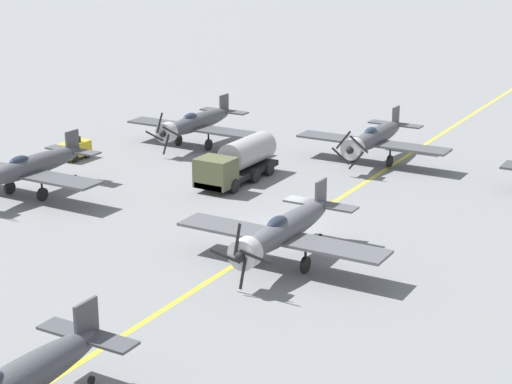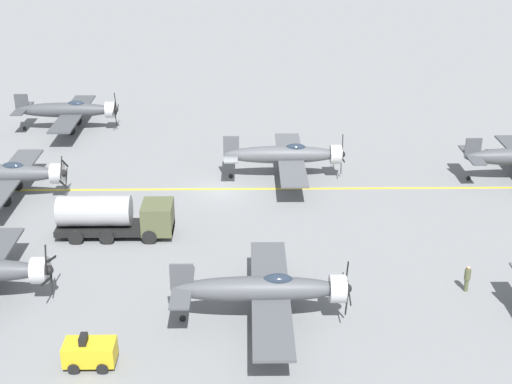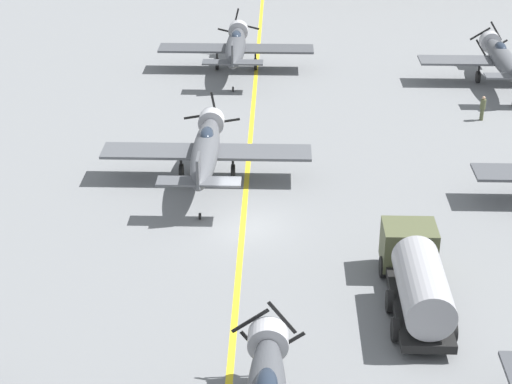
# 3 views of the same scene
# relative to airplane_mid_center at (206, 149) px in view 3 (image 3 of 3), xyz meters

# --- Properties ---
(ground_plane) EXTENTS (400.00, 400.00, 0.00)m
(ground_plane) POSITION_rel_airplane_mid_center_xyz_m (2.30, -5.10, -2.01)
(ground_plane) COLOR slate
(taxiway_stripe) EXTENTS (0.30, 160.00, 0.01)m
(taxiway_stripe) POSITION_rel_airplane_mid_center_xyz_m (2.30, -5.10, -2.01)
(taxiway_stripe) COLOR yellow
(taxiway_stripe) RESTS_ON ground
(airplane_mid_center) EXTENTS (12.00, 9.98, 3.79)m
(airplane_mid_center) POSITION_rel_airplane_mid_center_xyz_m (0.00, 0.00, 0.00)
(airplane_mid_center) COLOR #525459
(airplane_mid_center) RESTS_ON ground
(airplane_far_center) EXTENTS (12.00, 9.98, 3.77)m
(airplane_far_center) POSITION_rel_airplane_mid_center_xyz_m (0.72, 19.51, 0.00)
(airplane_far_center) COLOR #45484D
(airplane_far_center) RESTS_ON ground
(airplane_far_right) EXTENTS (12.00, 9.98, 3.65)m
(airplane_far_right) POSITION_rel_airplane_mid_center_xyz_m (20.55, 17.06, 0.00)
(airplane_far_right) COLOR #52555A
(airplane_far_right) RESTS_ON ground
(fuel_tanker) EXTENTS (2.68, 8.00, 2.98)m
(fuel_tanker) POSITION_rel_airplane_mid_center_xyz_m (10.29, -12.29, -0.50)
(fuel_tanker) COLOR black
(fuel_tanker) RESTS_ON ground
(ground_crew_walking) EXTENTS (0.37, 0.37, 1.70)m
(ground_crew_walking) POSITION_rel_airplane_mid_center_xyz_m (17.79, 9.88, -1.08)
(ground_crew_walking) COLOR #515638
(ground_crew_walking) RESTS_ON ground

